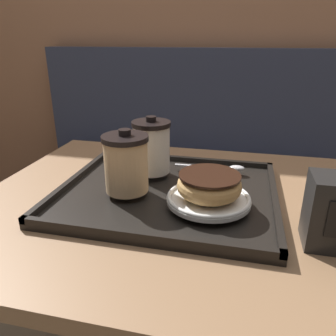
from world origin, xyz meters
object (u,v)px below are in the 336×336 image
spoon (225,168)px  coffee_cup_rear (152,147)px  donut_chocolate_glazed (209,185)px  coffee_cup_front (126,163)px

spoon → coffee_cup_rear: bearing=-164.4°
spoon → donut_chocolate_glazed: bearing=-98.0°
donut_chocolate_glazed → coffee_cup_front: bearing=175.1°
donut_chocolate_glazed → spoon: (0.02, 0.17, -0.03)m
coffee_cup_rear → donut_chocolate_glazed: 0.19m
coffee_cup_front → donut_chocolate_glazed: size_ratio=1.06×
coffee_cup_rear → donut_chocolate_glazed: size_ratio=1.07×
coffee_cup_rear → spoon: (0.17, 0.05, -0.06)m
coffee_cup_front → donut_chocolate_glazed: (0.17, -0.01, -0.02)m
coffee_cup_front → spoon: (0.19, 0.16, -0.05)m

